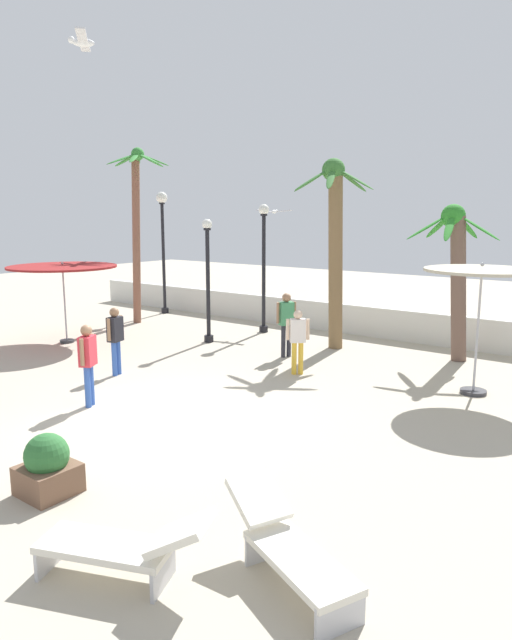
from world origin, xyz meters
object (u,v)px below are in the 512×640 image
lounge_chair_0 (125,545)px  guest_3 (115,335)px  guest_2 (286,318)px  palm_tree_0 (137,216)px  lamp_post_1 (163,233)px  lounge_chair_1 (288,545)px  palm_tree_1 (456,264)px  guest_1 (88,357)px  lamp_post_2 (208,277)px  seagull_2 (274,211)px  patio_umbrella_1 (481,280)px  guest_0 (298,336)px  patio_umbrella_2 (63,269)px  seagull_0 (82,42)px  palm_tree_2 (335,234)px  lamp_post_0 (264,259)px  planter (48,467)px

lounge_chair_0 → guest_3: (-6.24, 4.98, 0.58)m
guest_2 → palm_tree_0: bearing=172.3°
lamp_post_1 → lounge_chair_1: 17.14m
palm_tree_1 → lamp_post_1: (-11.31, 0.52, 0.57)m
guest_1 → lamp_post_2: bearing=109.2°
seagull_2 → lamp_post_1: bearing=-170.3°
patio_umbrella_1 → palm_tree_1: 2.98m
palm_tree_0 → guest_2: palm_tree_0 is taller
palm_tree_0 → guest_2: bearing=-7.7°
guest_0 → seagull_2: seagull_2 is taller
patio_umbrella_2 → seagull_0: seagull_0 is taller
lounge_chair_0 → lounge_chair_1: (1.34, 1.02, 0.00)m
lounge_chair_1 → palm_tree_2: bearing=117.2°
lamp_post_0 → lounge_chair_0: (6.46, -11.16, -1.97)m
palm_tree_1 → lamp_post_0: (-6.06, -0.11, -0.14)m
palm_tree_2 → lounge_chair_1: (4.92, -9.58, -2.82)m
patio_umbrella_1 → lamp_post_1: (-12.68, 3.17, 0.65)m
guest_2 → guest_0: bearing=-46.7°
guest_3 → lamp_post_2: bearing=99.3°
palm_tree_1 → palm_tree_2: bearing=-167.9°
planter → guest_1: bearing=134.7°
palm_tree_0 → palm_tree_2: 7.32m
guest_0 → patio_umbrella_1: bearing=14.7°
guest_1 → lamp_post_0: bearing=101.2°
patio_umbrella_2 → guest_0: 7.60m
palm_tree_2 → lamp_post_0: palm_tree_2 is taller
lamp_post_0 → guest_3: (0.22, -6.19, -1.39)m
palm_tree_0 → lounge_chair_0: 14.98m
guest_0 → lounge_chair_0: bearing=-69.5°
palm_tree_1 → lounge_chair_0: (0.40, -11.28, -2.10)m
lounge_chair_1 → palm_tree_0: bearing=144.3°
lounge_chair_1 → guest_2: 9.52m
palm_tree_1 → lounge_chair_1: size_ratio=2.10×
guest_3 → patio_umbrella_2: bearing=160.9°
patio_umbrella_2 → palm_tree_0: bearing=100.1°
guest_1 → seagull_0: bearing=-31.0°
palm_tree_2 → lamp_post_2: size_ratio=1.45×
guest_3 → planter: guest_3 is taller
lounge_chair_0 → seagull_0: 7.02m
lamp_post_2 → guest_3: size_ratio=2.24×
patio_umbrella_2 → guest_3: (4.00, -1.38, -1.23)m
lamp_post_1 → guest_1: lamp_post_1 is taller
lamp_post_1 → lounge_chair_0: 16.84m
patio_umbrella_2 → guest_0: bearing=9.7°
patio_umbrella_1 → planter: 8.91m
guest_2 → guest_3: (-2.22, -3.89, -0.07)m
lounge_chair_0 → guest_2: bearing=114.4°
lamp_post_1 → patio_umbrella_2: bearing=-74.9°
palm_tree_0 → lamp_post_1: bearing=113.1°
lamp_post_2 → lounge_chair_1: bearing=-44.0°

